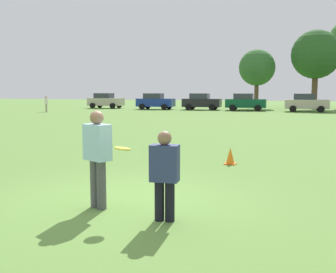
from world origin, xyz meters
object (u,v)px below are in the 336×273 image
object	(u,v)px
parked_car_mid_right	(245,102)
parked_car_near_right	(306,103)
player_defender	(165,171)
parked_car_mid_left	(155,101)
traffic_cone	(230,156)
player_thrower	(98,154)
parked_car_near_left	(106,101)
parked_car_center	(201,101)
frisbee	(123,149)
bystander_far_jogger	(46,103)

from	to	relation	value
parked_car_mid_right	parked_car_near_right	world-z (taller)	same
player_defender	parked_car_mid_left	distance (m)	39.32
traffic_cone	parked_car_mid_right	world-z (taller)	parked_car_mid_right
parked_car_mid_right	parked_car_near_right	xyz separation A→B (m)	(6.09, -0.55, 0.00)
player_thrower	parked_car_near_left	size ratio (longest dim) A/B	0.41
player_thrower	parked_car_mid_right	distance (m)	36.84
player_thrower	parked_car_center	size ratio (longest dim) A/B	0.41
frisbee	bystander_far_jogger	xyz separation A→B (m)	(-21.46, 27.41, -0.23)
player_thrower	parked_car_near_right	xyz separation A→B (m)	(3.37, 36.19, -0.06)
parked_car_near_left	bystander_far_jogger	xyz separation A→B (m)	(-1.19, -10.09, -0.02)
parked_car_near_left	parked_car_mid_right	xyz separation A→B (m)	(16.94, -0.53, 0.00)
frisbee	parked_car_mid_left	distance (m)	39.02
frisbee	parked_car_near_right	distance (m)	36.53
player_thrower	traffic_cone	size ratio (longest dim) A/B	3.62
traffic_cone	parked_car_near_left	world-z (taller)	parked_car_near_left
frisbee	bystander_far_jogger	size ratio (longest dim) A/B	0.17
frisbee	traffic_cone	bearing A→B (deg)	80.92
parked_car_near_left	bystander_far_jogger	distance (m)	10.16
parked_car_near_left	parked_car_mid_left	bearing A→B (deg)	-7.37
player_thrower	parked_car_near_left	xyz separation A→B (m)	(-19.67, 37.26, -0.06)
player_thrower	parked_car_near_right	world-z (taller)	parked_car_near_right
player_thrower	parked_car_center	world-z (taller)	parked_car_center
player_defender	frisbee	distance (m)	0.82
frisbee	parked_car_near_right	size ratio (longest dim) A/B	0.06
player_thrower	parked_car_mid_right	size ratio (longest dim) A/B	0.41
player_defender	bystander_far_jogger	world-z (taller)	bystander_far_jogger
player_thrower	parked_car_mid_left	size ratio (longest dim) A/B	0.41
parked_car_near_left	parked_car_mid_left	size ratio (longest dim) A/B	1.00
parked_car_near_left	frisbee	bearing A→B (deg)	-61.61
bystander_far_jogger	parked_car_center	bearing A→B (deg)	36.64
parked_car_near_right	frisbee	bearing A→B (deg)	-94.35
frisbee	traffic_cone	distance (m)	5.41
parked_car_near_right	bystander_far_jogger	xyz separation A→B (m)	(-24.22, -9.01, -0.02)
frisbee	parked_car_mid_right	world-z (taller)	parked_car_mid_right
player_thrower	bystander_far_jogger	world-z (taller)	player_thrower
player_defender	frisbee	bearing A→B (deg)	176.63
parked_car_near_left	parked_car_center	size ratio (longest dim) A/B	1.00
parked_car_mid_left	parked_car_center	size ratio (longest dim) A/B	1.00
parked_car_near_left	parked_car_mid_left	distance (m)	6.86
parked_car_near_right	parked_car_mid_left	bearing A→B (deg)	179.30
frisbee	parked_car_center	xyz separation A→B (m)	(-8.22, 37.25, -0.21)
parked_car_center	bystander_far_jogger	xyz separation A→B (m)	(-13.24, -9.84, -0.02)
player_thrower	traffic_cone	distance (m)	5.29
traffic_cone	bystander_far_jogger	size ratio (longest dim) A/B	0.30
parked_car_near_right	traffic_cone	bearing A→B (deg)	-93.54
player_thrower	parked_car_near_left	distance (m)	42.14
player_thrower	traffic_cone	world-z (taller)	player_thrower
traffic_cone	parked_car_mid_right	distance (m)	31.98
traffic_cone	parked_car_mid_left	size ratio (longest dim) A/B	0.11
traffic_cone	parked_car_center	distance (m)	33.25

